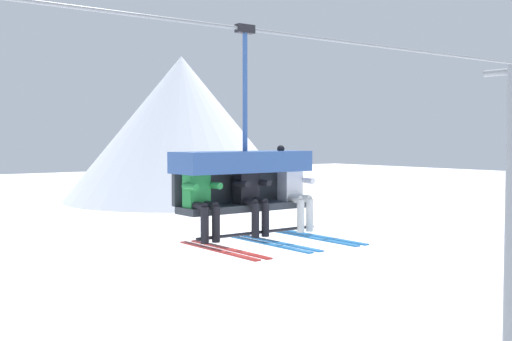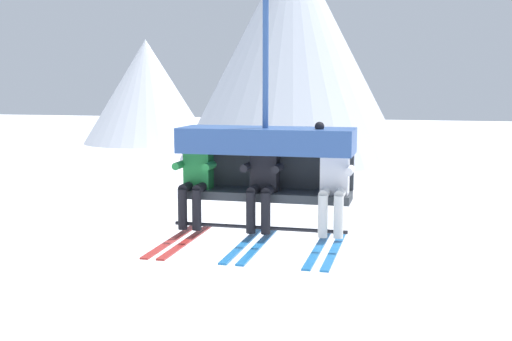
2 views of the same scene
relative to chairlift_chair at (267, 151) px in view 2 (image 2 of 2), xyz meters
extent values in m
cone|color=white|center=(-24.93, 53.99, -0.15)|extent=(12.93, 12.93, 10.48)
cone|color=silver|center=(-8.00, 44.29, 3.40)|extent=(18.44, 18.44, 17.58)
cube|color=#33383D|center=(0.00, -0.07, -0.52)|extent=(2.04, 0.48, 0.10)
cube|color=#33383D|center=(0.00, 0.21, -0.25)|extent=(2.04, 0.08, 0.45)
cube|color=#335699|center=(0.00, -0.01, 0.13)|extent=(2.09, 0.68, 0.30)
cylinder|color=black|center=(0.00, -0.39, -0.85)|extent=(2.04, 0.04, 0.04)
cylinder|color=#335699|center=(0.00, -0.07, 1.12)|extent=(0.07, 0.07, 1.69)
cube|color=#23843D|center=(-0.83, -0.09, -0.21)|extent=(0.32, 0.22, 0.52)
sphere|color=maroon|center=(-0.83, -0.09, 0.15)|extent=(0.22, 0.22, 0.22)
ellipsoid|color=black|center=(-0.83, -0.19, 0.15)|extent=(0.16, 0.04, 0.08)
cylinder|color=black|center=(-0.92, -0.26, -0.43)|extent=(0.11, 0.34, 0.11)
cylinder|color=black|center=(-0.74, -0.26, -0.43)|extent=(0.11, 0.34, 0.11)
cylinder|color=black|center=(-0.92, -0.43, -0.67)|extent=(0.11, 0.11, 0.48)
cylinder|color=black|center=(-0.74, -0.43, -0.67)|extent=(0.11, 0.11, 0.48)
cube|color=#B22823|center=(-0.92, -0.73, -0.96)|extent=(0.09, 1.70, 0.02)
cube|color=#B22823|center=(-0.74, -0.73, -0.96)|extent=(0.09, 1.70, 0.02)
cylinder|color=#23843D|center=(-1.02, -0.24, -0.17)|extent=(0.09, 0.30, 0.09)
cylinder|color=#23843D|center=(-0.65, -0.24, -0.17)|extent=(0.09, 0.30, 0.09)
cube|color=black|center=(0.00, -0.09, -0.21)|extent=(0.32, 0.22, 0.52)
sphere|color=black|center=(0.00, -0.09, 0.15)|extent=(0.22, 0.22, 0.22)
ellipsoid|color=black|center=(0.00, -0.19, 0.15)|extent=(0.17, 0.04, 0.08)
cylinder|color=black|center=(-0.09, -0.26, -0.43)|extent=(0.11, 0.34, 0.11)
cylinder|color=black|center=(0.09, -0.26, -0.43)|extent=(0.11, 0.34, 0.11)
cylinder|color=black|center=(-0.09, -0.43, -0.67)|extent=(0.11, 0.11, 0.48)
cylinder|color=black|center=(0.09, -0.43, -0.67)|extent=(0.11, 0.11, 0.48)
cube|color=#1E6BB2|center=(-0.09, -0.73, -0.96)|extent=(0.09, 1.70, 0.02)
cube|color=#1E6BB2|center=(0.09, -0.73, -0.96)|extent=(0.09, 1.70, 0.02)
cylinder|color=black|center=(-0.19, -0.24, -0.17)|extent=(0.09, 0.30, 0.09)
cylinder|color=black|center=(0.19, -0.24, -0.17)|extent=(0.09, 0.30, 0.09)
cube|color=silver|center=(0.83, -0.09, -0.21)|extent=(0.32, 0.22, 0.52)
sphere|color=maroon|center=(0.83, -0.09, 0.15)|extent=(0.22, 0.22, 0.22)
ellipsoid|color=black|center=(0.83, -0.19, 0.15)|extent=(0.17, 0.04, 0.08)
cylinder|color=silver|center=(0.74, -0.26, -0.43)|extent=(0.11, 0.34, 0.11)
cylinder|color=silver|center=(0.92, -0.26, -0.43)|extent=(0.11, 0.34, 0.11)
cylinder|color=silver|center=(0.74, -0.43, -0.67)|extent=(0.11, 0.11, 0.48)
cylinder|color=silver|center=(0.92, -0.43, -0.67)|extent=(0.11, 0.11, 0.48)
cube|color=#1E6BB2|center=(0.74, -0.73, -0.96)|extent=(0.09, 1.70, 0.02)
cube|color=#1E6BB2|center=(0.92, -0.73, -0.96)|extent=(0.09, 1.70, 0.02)
cylinder|color=silver|center=(0.65, -0.09, 0.14)|extent=(0.09, 0.09, 0.30)
sphere|color=black|center=(0.65, -0.09, 0.31)|extent=(0.11, 0.11, 0.11)
cylinder|color=silver|center=(1.02, -0.24, -0.17)|extent=(0.09, 0.30, 0.09)
camera|label=1|loc=(-5.42, -7.46, 0.46)|focal=45.00mm
camera|label=2|loc=(1.70, -7.44, 0.82)|focal=45.00mm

